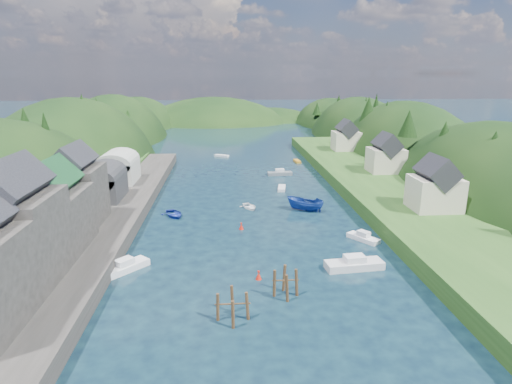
{
  "coord_description": "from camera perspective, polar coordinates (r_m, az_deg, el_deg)",
  "views": [
    {
      "loc": [
        -4.83,
        -38.81,
        22.59
      ],
      "look_at": [
        0.0,
        28.0,
        4.0
      ],
      "focal_mm": 30.0,
      "sensor_mm": 36.0,
      "label": 1
    }
  ],
  "objects": [
    {
      "name": "piling_cluster_far",
      "position": [
        45.82,
        3.95,
        -12.3
      ],
      "size": [
        2.81,
        2.66,
        3.63
      ],
      "color": "#382314",
      "rests_on": "ground"
    },
    {
      "name": "ground",
      "position": [
        91.76,
        -0.99,
        1.26
      ],
      "size": [
        600.0,
        600.0,
        0.0
      ],
      "primitive_type": "plane",
      "color": "black",
      "rests_on": "ground"
    },
    {
      "name": "terrace_right",
      "position": [
        86.94,
        16.07,
        0.65
      ],
      "size": [
        16.0,
        120.0,
        2.4
      ],
      "primitive_type": "cube",
      "color": "#234719",
      "rests_on": "ground"
    },
    {
      "name": "channel_buoy_near",
      "position": [
        49.42,
        0.35,
        -11.06
      ],
      "size": [
        0.7,
        0.7,
        1.1
      ],
      "color": "#B01A0E",
      "rests_on": "ground"
    },
    {
      "name": "boat_sheds",
      "position": [
        82.48,
        -18.93,
        2.54
      ],
      "size": [
        7.0,
        21.0,
        7.5
      ],
      "color": "#2D2D30",
      "rests_on": "quay_left"
    },
    {
      "name": "hill_trees",
      "position": [
        105.29,
        -1.41,
        9.26
      ],
      "size": [
        91.55,
        153.16,
        12.51
      ],
      "color": "black",
      "rests_on": "ground"
    },
    {
      "name": "quay_left",
      "position": [
        65.51,
        -20.97,
        -4.8
      ],
      "size": [
        12.0,
        110.0,
        2.0
      ],
      "primitive_type": "cube",
      "color": "#2D2B28",
      "rests_on": "ground"
    },
    {
      "name": "hillside_right",
      "position": [
        127.81,
        18.95,
        1.08
      ],
      "size": [
        36.0,
        245.56,
        48.0
      ],
      "color": "black",
      "rests_on": "ground"
    },
    {
      "name": "quayside_buildings",
      "position": [
        52.26,
        -27.86,
        -3.61
      ],
      "size": [
        8.0,
        35.84,
        12.9
      ],
      "color": "#2D2B28",
      "rests_on": "quay_left"
    },
    {
      "name": "channel_buoy_far",
      "position": [
        64.35,
        -1.97,
        -4.59
      ],
      "size": [
        0.7,
        0.7,
        1.1
      ],
      "color": "#B01A0E",
      "rests_on": "ground"
    },
    {
      "name": "terrace_left_grass",
      "position": [
        67.81,
        -26.67,
        -4.55
      ],
      "size": [
        12.0,
        110.0,
        2.5
      ],
      "primitive_type": "cube",
      "color": "#234719",
      "rests_on": "ground"
    },
    {
      "name": "right_bank_cottages",
      "position": [
        94.61,
        16.3,
        4.69
      ],
      "size": [
        9.0,
        59.24,
        8.41
      ],
      "color": "beige",
      "rests_on": "terrace_right"
    },
    {
      "name": "far_hills",
      "position": [
        215.5,
        -2.49,
        6.58
      ],
      "size": [
        103.0,
        68.0,
        44.0
      ],
      "color": "black",
      "rests_on": "ground"
    },
    {
      "name": "piling_cluster_near",
      "position": [
        41.89,
        -3.13,
        -15.32
      ],
      "size": [
        3.36,
        3.12,
        3.41
      ],
      "color": "#382314",
      "rests_on": "ground"
    },
    {
      "name": "hillside_left",
      "position": [
        124.51,
        -22.81,
        0.03
      ],
      "size": [
        44.0,
        245.56,
        52.0
      ],
      "color": "black",
      "rests_on": "ground"
    },
    {
      "name": "moored_boats",
      "position": [
        67.16,
        2.44,
        -3.58
      ],
      "size": [
        35.98,
        99.95,
        2.48
      ],
      "color": "white",
      "rests_on": "ground"
    }
  ]
}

